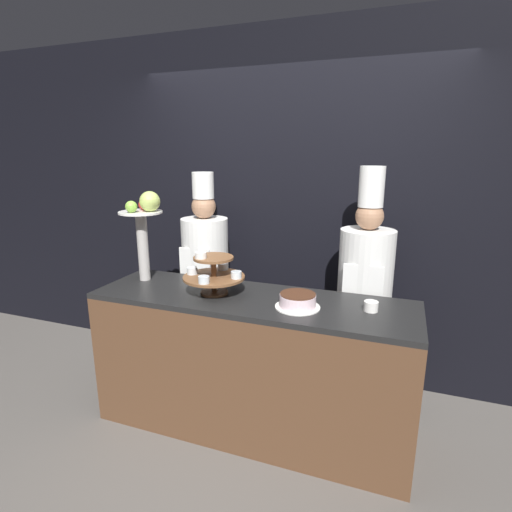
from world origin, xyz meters
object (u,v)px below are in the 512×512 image
(chef_center_left, at_px, (365,286))
(tiered_stand, at_px, (213,273))
(cup_white, at_px, (371,306))
(fruit_pedestal, at_px, (144,221))
(cake_round, at_px, (298,301))
(chef_left, at_px, (206,269))

(chef_center_left, bearing_deg, tiered_stand, -149.20)
(cup_white, relative_size, chef_center_left, 0.05)
(fruit_pedestal, relative_size, cake_round, 2.37)
(chef_left, xyz_separation_m, chef_center_left, (1.26, 0.00, 0.00))
(tiered_stand, bearing_deg, cake_round, -4.93)
(tiered_stand, relative_size, fruit_pedestal, 0.63)
(cup_white, relative_size, chef_left, 0.05)
(cup_white, height_order, chef_left, chef_left)
(cake_round, bearing_deg, chef_left, 147.08)
(cake_round, height_order, chef_center_left, chef_center_left)
(cup_white, height_order, chef_center_left, chef_center_left)
(cake_round, relative_size, chef_left, 0.16)
(fruit_pedestal, height_order, chef_center_left, chef_center_left)
(chef_center_left, bearing_deg, cake_round, -119.45)
(tiered_stand, distance_m, cake_round, 0.59)
(chef_left, relative_size, chef_center_left, 0.97)
(tiered_stand, xyz_separation_m, cup_white, (1.00, 0.05, -0.11))
(tiered_stand, relative_size, cup_white, 4.90)
(cake_round, xyz_separation_m, cup_white, (0.42, 0.10, -0.01))
(cake_round, distance_m, chef_center_left, 0.69)
(cake_round, xyz_separation_m, chef_left, (-0.92, 0.60, -0.06))
(tiered_stand, bearing_deg, fruit_pedestal, 169.83)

